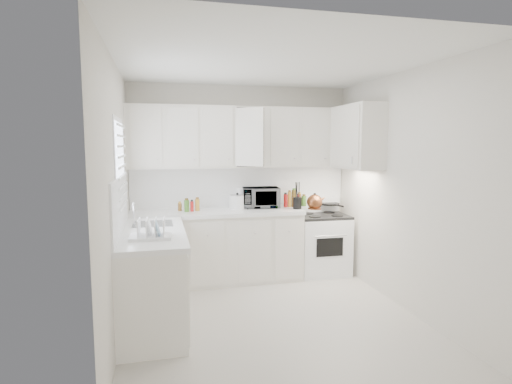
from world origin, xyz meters
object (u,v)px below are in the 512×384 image
object	(u,v)px
stove	(322,236)
utensil_crock	(297,195)
tea_kettle	(315,201)
rice_cooker	(237,201)
microwave	(261,195)
dish_rack	(150,227)

from	to	relation	value
stove	utensil_crock	bearing A→B (deg)	-163.28
tea_kettle	rice_cooker	bearing A→B (deg)	-177.68
microwave	dish_rack	xyz separation A→B (m)	(-1.44, -1.57, -0.06)
stove	utensil_crock	xyz separation A→B (m)	(-0.41, -0.11, 0.60)
tea_kettle	utensil_crock	distance (m)	0.25
tea_kettle	rice_cooker	xyz separation A→B (m)	(-1.00, 0.25, -0.00)
stove	tea_kettle	bearing A→B (deg)	-137.29
dish_rack	utensil_crock	bearing A→B (deg)	38.23
tea_kettle	dish_rack	xyz separation A→B (m)	(-2.11, -1.28, -0.00)
microwave	dish_rack	bearing A→B (deg)	-126.87
rice_cooker	stove	bearing A→B (deg)	-11.48
microwave	dish_rack	distance (m)	2.13
rice_cooker	dish_rack	size ratio (longest dim) A/B	0.57
tea_kettle	microwave	xyz separation A→B (m)	(-0.67, 0.30, 0.06)
stove	utensil_crock	distance (m)	0.74
tea_kettle	dish_rack	bearing A→B (deg)	-132.43
stove	rice_cooker	bearing A→B (deg)	176.70
stove	rice_cooker	size ratio (longest dim) A/B	4.98
dish_rack	tea_kettle	bearing A→B (deg)	34.30
stove	microwave	xyz separation A→B (m)	(-0.85, 0.14, 0.58)
rice_cooker	utensil_crock	bearing A→B (deg)	-21.94
stove	tea_kettle	distance (m)	0.58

